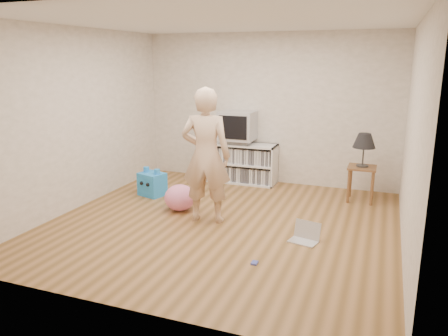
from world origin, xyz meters
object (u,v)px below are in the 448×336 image
at_px(media_unit, 238,162).
at_px(table_lamp, 364,141).
at_px(dvd_deck, 238,141).
at_px(laptop, 305,236).
at_px(side_table, 362,175).
at_px(plush_blue, 152,184).
at_px(plush_pink, 180,198).
at_px(person, 206,156).
at_px(crt_tv, 238,125).

bearing_deg(media_unit, table_lamp, -10.18).
distance_m(dvd_deck, laptop, 2.83).
relative_size(dvd_deck, side_table, 0.82).
distance_m(table_lamp, plush_blue, 3.38).
bearing_deg(plush_pink, plush_blue, 146.34).
xyz_separation_m(laptop, plush_blue, (-2.66, 0.95, 0.13)).
bearing_deg(person, plush_blue, -40.66).
bearing_deg(person, dvd_deck, -93.29).
bearing_deg(person, crt_tv, -93.28).
height_order(side_table, plush_pink, side_table).
distance_m(person, laptop, 1.64).
relative_size(media_unit, plush_blue, 3.01).
relative_size(dvd_deck, laptop, 1.17).
distance_m(dvd_deck, crt_tv, 0.29).
xyz_separation_m(side_table, laptop, (-0.52, -1.84, -0.35)).
height_order(table_lamp, plush_blue, table_lamp).
bearing_deg(laptop, side_table, 87.70).
height_order(person, laptop, person).
bearing_deg(media_unit, person, -83.17).
height_order(media_unit, crt_tv, crt_tv).
relative_size(media_unit, dvd_deck, 3.11).
relative_size(media_unit, plush_pink, 3.11).
xyz_separation_m(crt_tv, side_table, (2.15, -0.37, -0.60)).
relative_size(dvd_deck, crt_tv, 0.75).
xyz_separation_m(dvd_deck, laptop, (1.63, -2.21, -0.67)).
bearing_deg(table_lamp, crt_tv, 170.31).
xyz_separation_m(media_unit, crt_tv, (-0.00, -0.02, 0.67)).
distance_m(crt_tv, plush_blue, 1.82).
bearing_deg(plush_blue, laptop, -2.64).
xyz_separation_m(media_unit, dvd_deck, (-0.00, -0.02, 0.39)).
relative_size(crt_tv, side_table, 1.09).
distance_m(media_unit, plush_pink, 1.80).
relative_size(media_unit, person, 0.77).
height_order(side_table, plush_blue, side_table).
relative_size(person, laptop, 4.72).
height_order(table_lamp, plush_pink, table_lamp).
distance_m(side_table, plush_pink, 2.81).
distance_m(laptop, plush_blue, 2.83).
bearing_deg(plush_pink, laptop, -13.52).
height_order(person, plush_blue, person).
xyz_separation_m(side_table, person, (-1.91, -1.63, 0.49)).
distance_m(table_lamp, laptop, 2.10).
height_order(side_table, table_lamp, table_lamp).
relative_size(laptop, plush_pink, 0.85).
bearing_deg(plush_blue, side_table, 32.72).
bearing_deg(dvd_deck, laptop, -53.56).
bearing_deg(laptop, crt_tv, 139.83).
bearing_deg(crt_tv, laptop, -53.52).
bearing_deg(plush_pink, dvd_deck, 80.73).
distance_m(side_table, laptop, 1.94).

